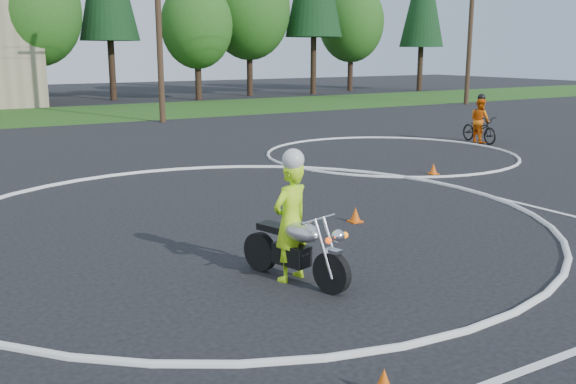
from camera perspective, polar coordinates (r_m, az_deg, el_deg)
ground at (r=10.30m, az=3.36°, el=-6.34°), size 120.00×120.00×0.00m
grass_strip at (r=35.62m, az=-22.07°, el=6.24°), size 120.00×10.00×0.02m
course_markings at (r=14.95m, az=0.84°, el=-0.32°), size 19.05×19.05×0.12m
primary_motorcycle at (r=9.32m, az=0.75°, el=-5.03°), size 0.81×1.96×1.06m
rider_primary_grp at (r=9.30m, az=0.25°, el=-2.29°), size 0.74×0.59×1.96m
rider_second_grp at (r=24.61m, az=16.67°, el=5.68°), size 0.93×1.94×1.79m
traffic_cones at (r=11.79m, az=6.92°, el=-3.27°), size 12.84×8.96×0.30m
treeline at (r=47.35m, az=-5.74°, el=16.41°), size 38.20×8.10×14.52m
utility_poles at (r=30.94m, az=-11.48°, el=15.71°), size 41.60×1.12×10.00m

